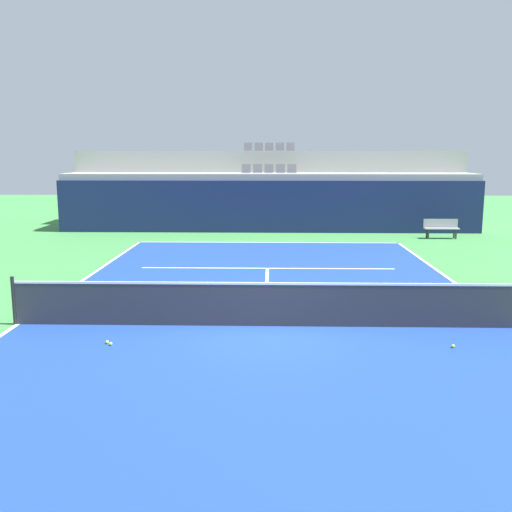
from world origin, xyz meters
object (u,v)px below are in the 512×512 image
(tennis_ball_2, at_px, (107,342))
(tennis_ball_1, at_px, (111,344))
(tennis_net, at_px, (266,304))
(tennis_ball_0, at_px, (453,346))
(player_bench, at_px, (441,227))

(tennis_ball_2, bearing_deg, tennis_ball_1, -46.18)
(tennis_net, distance_m, tennis_ball_2, 3.39)
(tennis_ball_2, bearing_deg, tennis_ball_0, -0.55)
(player_bench, bearing_deg, tennis_ball_1, -125.72)
(tennis_net, relative_size, tennis_ball_0, 167.88)
(tennis_net, bearing_deg, tennis_ball_2, -157.85)
(player_bench, height_order, tennis_ball_0, player_bench)
(tennis_ball_1, bearing_deg, tennis_ball_2, 133.82)
(player_bench, relative_size, tennis_ball_2, 22.73)
(tennis_net, xyz_separation_m, player_bench, (7.62, 13.43, -0.00))
(tennis_ball_2, bearing_deg, tennis_net, 22.15)
(tennis_ball_0, relative_size, tennis_ball_1, 1.00)
(player_bench, distance_m, tennis_ball_2, 18.20)
(player_bench, distance_m, tennis_ball_0, 15.29)
(tennis_net, height_order, tennis_ball_2, tennis_net)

